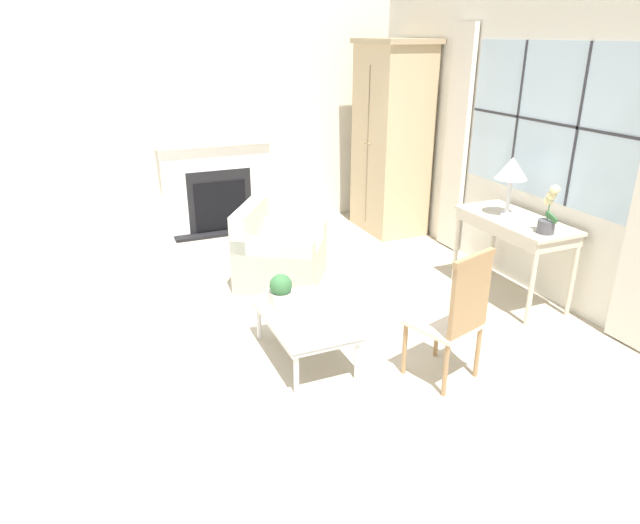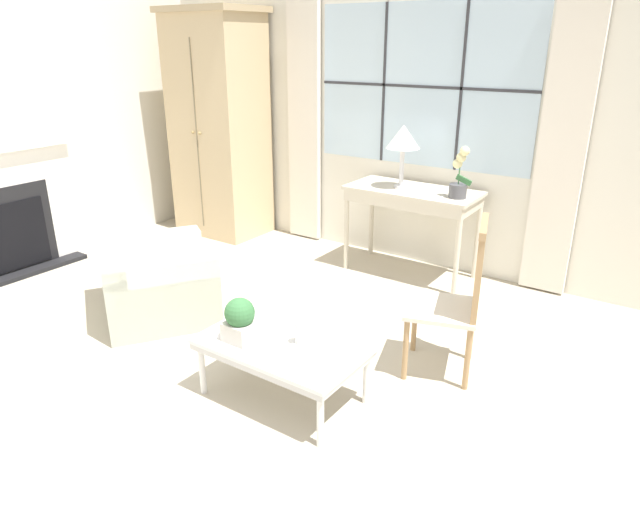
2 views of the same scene
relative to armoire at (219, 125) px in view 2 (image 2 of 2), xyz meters
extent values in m
plane|color=#B2A893|center=(2.15, -2.62, -1.18)|extent=(14.00, 14.00, 0.00)
cube|color=silver|center=(2.15, 0.41, 0.22)|extent=(7.20, 0.06, 2.80)
cube|color=silver|center=(2.15, 0.37, 0.47)|extent=(2.08, 0.01, 1.40)
cube|color=#2D2D33|center=(1.78, 0.37, 0.47)|extent=(0.02, 0.02, 1.40)
cube|color=#2D2D33|center=(2.53, 0.37, 0.47)|extent=(0.02, 0.02, 1.40)
cube|color=#2D2D33|center=(2.15, 0.37, 0.47)|extent=(2.08, 0.02, 0.02)
cube|color=silver|center=(0.89, 0.33, 0.09)|extent=(0.37, 0.06, 2.49)
cube|color=silver|center=(3.42, 0.33, 0.09)|extent=(0.37, 0.06, 2.49)
cube|color=black|center=(-0.68, -2.05, -1.16)|extent=(0.34, 1.22, 0.04)
cube|color=white|center=(-0.76, -2.05, -0.61)|extent=(0.18, 1.36, 1.12)
cube|color=black|center=(-0.66, -2.05, -0.81)|extent=(0.02, 0.65, 0.62)
cube|color=black|center=(-0.66, -2.05, -0.75)|extent=(0.01, 0.81, 0.78)
cube|color=tan|center=(0.00, 0.00, -0.04)|extent=(0.92, 0.65, 2.28)
cube|color=tan|center=(0.00, 0.00, 1.13)|extent=(1.00, 0.71, 0.06)
cube|color=#74644C|center=(0.00, -0.33, -0.08)|extent=(0.01, 0.01, 1.92)
sphere|color=#997F4C|center=(-0.05, -0.34, -0.04)|extent=(0.03, 0.03, 0.03)
sphere|color=#997F4C|center=(0.05, -0.34, -0.04)|extent=(0.03, 0.03, 0.03)
cube|color=beige|center=(2.29, 0.04, -0.39)|extent=(1.17, 0.55, 0.03)
cube|color=beige|center=(2.29, 0.04, -0.46)|extent=(1.12, 0.53, 0.10)
cylinder|color=beige|center=(1.75, -0.19, -0.79)|extent=(0.04, 0.04, 0.77)
cylinder|color=beige|center=(2.83, -0.19, -0.79)|extent=(0.04, 0.04, 0.77)
cylinder|color=beige|center=(1.75, 0.28, -0.79)|extent=(0.04, 0.04, 0.77)
cylinder|color=beige|center=(2.83, 0.28, -0.79)|extent=(0.04, 0.04, 0.77)
cylinder|color=silver|center=(2.18, 0.02, -0.36)|extent=(0.12, 0.12, 0.02)
cylinder|color=silver|center=(2.18, 0.02, -0.19)|extent=(0.04, 0.04, 0.33)
cone|color=white|center=(2.18, 0.02, 0.07)|extent=(0.29, 0.29, 0.20)
cylinder|color=#4C4C51|center=(2.72, -0.02, -0.32)|extent=(0.15, 0.15, 0.12)
cylinder|color=#336638|center=(2.72, -0.02, -0.11)|extent=(0.01, 0.01, 0.30)
cube|color=#336638|center=(2.77, -0.02, -0.22)|extent=(0.14, 0.02, 0.09)
sphere|color=beige|center=(2.70, -0.01, -0.10)|extent=(0.08, 0.08, 0.08)
sphere|color=beige|center=(2.72, -0.01, -0.04)|extent=(0.08, 0.08, 0.08)
sphere|color=beige|center=(2.75, -0.01, 0.01)|extent=(0.08, 0.08, 0.08)
cube|color=beige|center=(1.06, -1.85, -0.96)|extent=(1.16, 1.15, 0.42)
cube|color=beige|center=(0.89, -2.12, -0.57)|extent=(0.81, 0.61, 0.37)
cube|color=beige|center=(0.78, -1.67, -0.89)|extent=(0.61, 0.78, 0.56)
cube|color=beige|center=(1.34, -2.03, -0.89)|extent=(0.61, 0.78, 0.56)
cube|color=beige|center=(3.20, -1.36, -0.74)|extent=(0.55, 0.55, 0.03)
cube|color=#9E7A51|center=(3.39, -1.30, -0.46)|extent=(0.16, 0.40, 0.53)
cube|color=#9E7A51|center=(3.39, -1.30, -0.17)|extent=(0.17, 0.42, 0.05)
cylinder|color=#9E7A51|center=(3.07, -1.59, -0.97)|extent=(0.04, 0.04, 0.42)
cylinder|color=#9E7A51|center=(2.96, -1.23, -0.97)|extent=(0.04, 0.04, 0.42)
cylinder|color=#9E7A51|center=(3.43, -1.48, -0.97)|extent=(0.04, 0.04, 0.42)
cylinder|color=#9E7A51|center=(3.32, -1.12, -0.97)|extent=(0.04, 0.04, 0.42)
cube|color=silver|center=(2.56, -2.19, -0.81)|extent=(0.97, 0.58, 0.03)
cube|color=beige|center=(2.56, -2.19, -0.84)|extent=(0.95, 0.57, 0.04)
cylinder|color=silver|center=(2.13, -2.43, -1.00)|extent=(0.04, 0.04, 0.35)
cylinder|color=silver|center=(3.00, -2.43, -1.00)|extent=(0.04, 0.04, 0.35)
cylinder|color=silver|center=(2.13, -1.95, -1.00)|extent=(0.04, 0.04, 0.35)
cylinder|color=silver|center=(3.00, -1.95, -1.00)|extent=(0.04, 0.04, 0.35)
cube|color=#BCB7AD|center=(2.34, -2.31, -0.74)|extent=(0.17, 0.17, 0.12)
sphere|color=#336638|center=(2.34, -2.31, -0.62)|extent=(0.18, 0.18, 0.18)
cylinder|color=silver|center=(2.67, -2.14, -0.79)|extent=(0.12, 0.12, 0.01)
cylinder|color=silver|center=(2.67, -2.14, -0.72)|extent=(0.09, 0.09, 0.13)
cylinder|color=black|center=(2.67, -2.14, -0.65)|extent=(0.00, 0.00, 0.01)
camera|label=1|loc=(6.22, -3.63, 1.23)|focal=32.00mm
camera|label=2|loc=(4.41, -4.48, 0.85)|focal=32.00mm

